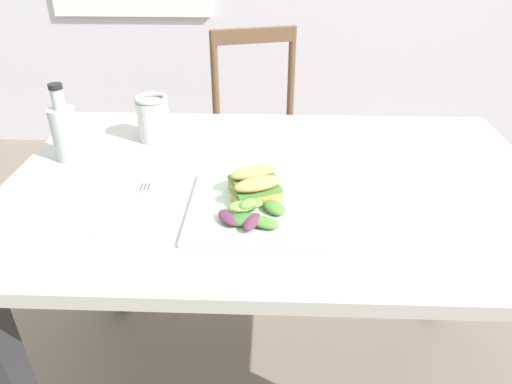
{
  "coord_description": "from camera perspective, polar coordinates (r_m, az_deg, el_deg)",
  "views": [
    {
      "loc": [
        -0.03,
        -0.86,
        1.27
      ],
      "look_at": [
        -0.06,
        0.0,
        0.76
      ],
      "focal_mm": 32.91,
      "sensor_mm": 36.0,
      "label": 1
    }
  ],
  "objects": [
    {
      "name": "mason_jar_iced_tea",
      "position": [
        1.3,
        -12.37,
        8.5
      ],
      "size": [
        0.09,
        0.09,
        0.12
      ],
      "color": "#995623",
      "rests_on": "dining_table"
    },
    {
      "name": "plate_lunch",
      "position": [
        0.97,
        -0.09,
        -1.96
      ],
      "size": [
        0.27,
        0.27,
        0.01
      ],
      "primitive_type": "cube",
      "color": "beige",
      "rests_on": "dining_table"
    },
    {
      "name": "bottle_cold_brew",
      "position": [
        1.25,
        -22.11,
        6.47
      ],
      "size": [
        0.06,
        0.06,
        0.19
      ],
      "color": "black",
      "rests_on": "dining_table"
    },
    {
      "name": "chair_wooden_far",
      "position": [
        2.04,
        0.65,
        6.85
      ],
      "size": [
        0.49,
        0.49,
        0.87
      ],
      "color": "brown",
      "rests_on": "ground"
    },
    {
      "name": "sandwich_half_front",
      "position": [
        0.97,
        0.18,
        0.23
      ],
      "size": [
        0.11,
        0.09,
        0.06
      ],
      "color": "tan",
      "rests_on": "plate_lunch"
    },
    {
      "name": "sandwich_half_back",
      "position": [
        1.02,
        -0.34,
        1.69
      ],
      "size": [
        0.11,
        0.09,
        0.06
      ],
      "color": "tan",
      "rests_on": "plate_lunch"
    },
    {
      "name": "fork_on_napkin",
      "position": [
        1.03,
        -13.89,
        -1.12
      ],
      "size": [
        0.03,
        0.19,
        0.0
      ],
      "color": "silver",
      "rests_on": "napkin_folded"
    },
    {
      "name": "napkin_folded",
      "position": [
        1.01,
        -14.04,
        -1.81
      ],
      "size": [
        0.11,
        0.21,
        0.0
      ],
      "primitive_type": "cube",
      "rotation": [
        0.0,
        0.0,
        -0.01
      ],
      "color": "silver",
      "rests_on": "dining_table"
    },
    {
      "name": "dining_table",
      "position": [
        1.16,
        2.37,
        -4.01
      ],
      "size": [
        1.25,
        0.81,
        0.74
      ],
      "color": "#BCB7AD",
      "rests_on": "ground"
    },
    {
      "name": "salad_mixed_greens",
      "position": [
        0.93,
        -0.6,
        -2.43
      ],
      "size": [
        0.15,
        0.14,
        0.04
      ],
      "color": "#3D7033",
      "rests_on": "plate_lunch"
    }
  ]
}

